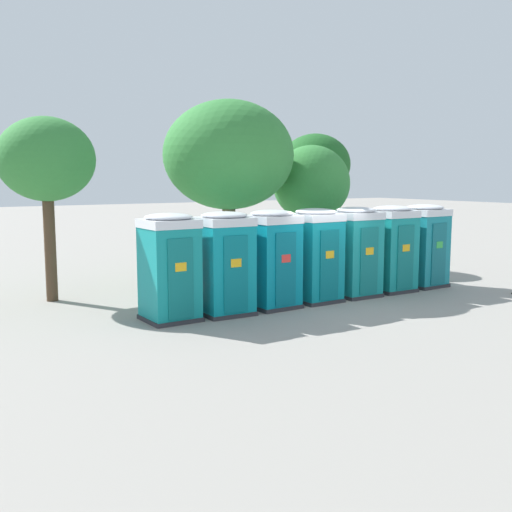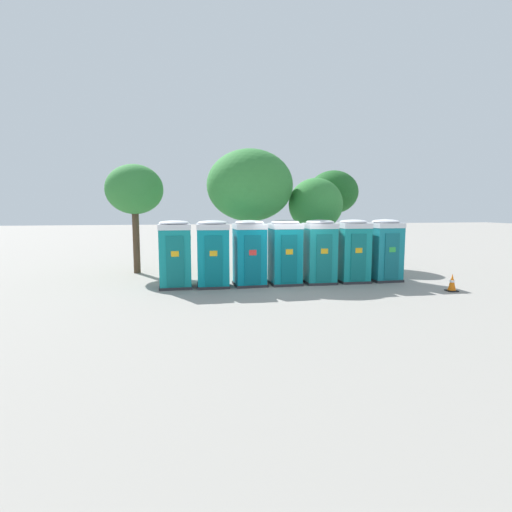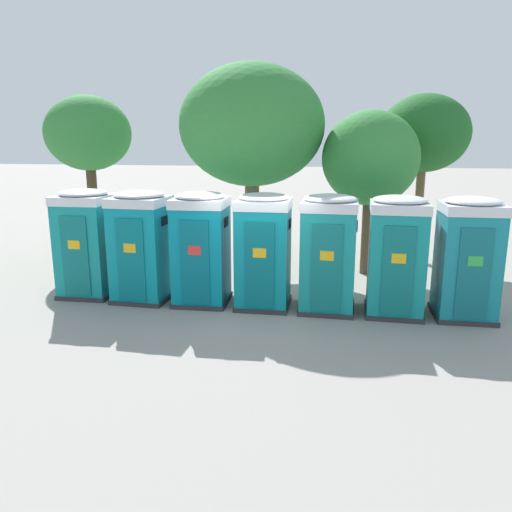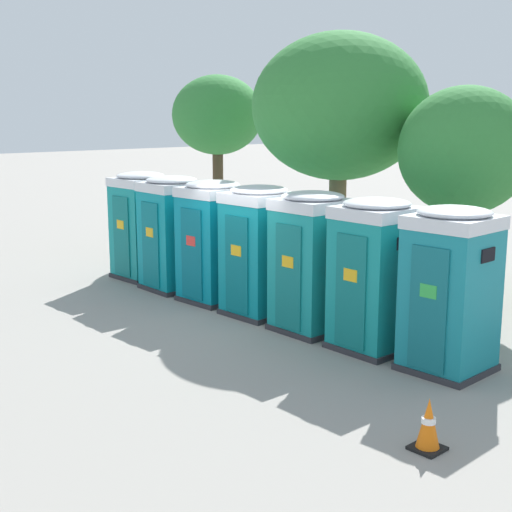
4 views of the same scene
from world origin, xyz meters
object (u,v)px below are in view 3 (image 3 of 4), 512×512
portapotty_2 (201,248)px  portapotty_4 (328,253)px  portapotty_0 (87,243)px  street_tree_0 (88,135)px  portapotty_6 (467,258)px  street_tree_1 (252,126)px  portapotty_3 (263,250)px  street_tree_3 (370,159)px  street_tree_2 (424,134)px  portapotty_1 (141,246)px  portapotty_5 (396,255)px

portapotty_2 → portapotty_4: bearing=-0.0°
portapotty_4 → portapotty_0: bearing=179.0°
portapotty_0 → street_tree_0: bearing=115.5°
portapotty_6 → street_tree_1: size_ratio=0.45×
portapotty_0 → street_tree_1: 5.36m
portapotty_0 → portapotty_2: 2.83m
portapotty_0 → portapotty_4: 5.67m
portapotty_3 → portapotty_4: bearing=-0.3°
portapotty_0 → street_tree_3: bearing=25.9°
street_tree_2 → street_tree_3: bearing=-130.5°
portapotty_0 → portapotty_1: (1.42, -0.11, -0.00)m
portapotty_3 → portapotty_5: size_ratio=1.00×
street_tree_2 → street_tree_3: size_ratio=1.12×
portapotty_3 → portapotty_5: 2.83m
portapotty_0 → portapotty_6: (8.50, -0.05, 0.00)m
portapotty_0 → street_tree_1: bearing=42.8°
portapotty_0 → portapotty_5: (7.08, -0.09, 0.00)m
portapotty_6 → street_tree_3: 4.21m
street_tree_2 → street_tree_0: bearing=-172.9°
portapotty_6 → street_tree_0: street_tree_0 is taller
portapotty_4 → portapotty_1: bearing=-179.7°
portapotty_2 → street_tree_1: size_ratio=0.45×
street_tree_0 → portapotty_4: bearing=-27.6°
portapotty_2 → street_tree_2: (5.34, 5.15, 2.52)m
portapotty_0 → portapotty_5: same height
street_tree_1 → portapotty_6: bearing=-32.0°
portapotty_2 → street_tree_1: bearing=80.2°
portapotty_4 → portapotty_5: 1.42m
portapotty_5 → street_tree_3: size_ratio=0.57×
street_tree_1 → portapotty_0: bearing=-137.2°
portapotty_1 → portapotty_3: (2.83, 0.03, 0.00)m
portapotty_5 → portapotty_0: bearing=179.3°
street_tree_1 → portapotty_3: bearing=-75.1°
portapotty_0 → street_tree_2: bearing=31.7°
portapotty_2 → street_tree_1: 4.26m
portapotty_1 → portapotty_5: bearing=0.3°
portapotty_6 → street_tree_1: street_tree_1 is taller
portapotty_4 → portapotty_5: size_ratio=1.00×
street_tree_0 → street_tree_3: street_tree_0 is taller
portapotty_4 → street_tree_1: 4.80m
street_tree_0 → portapotty_5: bearing=-23.7°
street_tree_0 → street_tree_1: (5.20, -0.67, 0.21)m
portapotty_6 → portapotty_3: bearing=-179.5°
portapotty_1 → portapotty_2: same height
portapotty_2 → portapotty_4: same height
street_tree_1 → street_tree_3: bearing=1.1°
portapotty_1 → portapotty_2: 1.42m
portapotty_1 → portapotty_6: 7.08m
portapotty_0 → portapotty_5: size_ratio=1.00×
portapotty_5 → street_tree_2: (1.09, 5.14, 2.52)m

